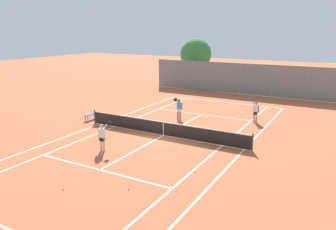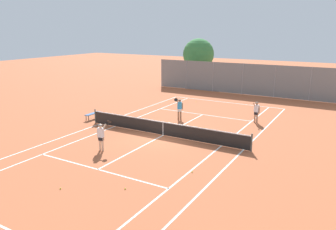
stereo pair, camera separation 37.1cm
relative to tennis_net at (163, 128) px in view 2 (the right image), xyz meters
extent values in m
plane|color=#B25B38|center=(0.00, 0.00, -0.51)|extent=(120.00, 120.00, 0.00)
cube|color=silver|center=(0.00, 11.90, -0.51)|extent=(11.00, 0.10, 0.01)
cube|color=silver|center=(-5.50, 0.00, -0.51)|extent=(0.10, 23.80, 0.01)
cube|color=silver|center=(5.50, 0.00, -0.51)|extent=(0.10, 23.80, 0.01)
cube|color=silver|center=(-4.13, 0.00, -0.51)|extent=(0.10, 23.80, 0.01)
cube|color=silver|center=(4.13, 0.00, -0.51)|extent=(0.10, 23.80, 0.01)
cube|color=silver|center=(0.00, -6.40, -0.51)|extent=(8.26, 0.10, 0.01)
cube|color=silver|center=(0.00, 6.40, -0.51)|extent=(8.26, 0.10, 0.01)
cube|color=silver|center=(0.00, 0.00, -0.51)|extent=(0.10, 12.80, 0.01)
cylinder|color=#474C47|center=(-5.95, 0.00, 0.03)|extent=(0.10, 0.10, 1.07)
cylinder|color=#474C47|center=(5.95, 0.00, 0.03)|extent=(0.10, 0.10, 1.07)
cube|color=black|center=(0.00, 0.00, -0.04)|extent=(11.90, 0.02, 0.89)
cube|color=white|center=(0.00, 0.00, 0.41)|extent=(11.90, 0.03, 0.06)
cube|color=white|center=(0.00, 0.00, -0.06)|extent=(0.05, 0.03, 0.89)
cylinder|color=beige|center=(-1.73, -4.25, -0.10)|extent=(0.13, 0.13, 0.82)
cylinder|color=beige|center=(-1.55, -4.23, -0.10)|extent=(0.13, 0.13, 0.82)
cube|color=black|center=(-1.64, -4.24, 0.23)|extent=(0.30, 0.21, 0.24)
cube|color=white|center=(-1.64, -4.24, 0.59)|extent=(0.36, 0.24, 0.56)
sphere|color=beige|center=(-1.64, -4.24, 0.98)|extent=(0.22, 0.22, 0.22)
cylinder|color=black|center=(-1.64, -4.24, 1.05)|extent=(0.23, 0.23, 0.02)
cylinder|color=beige|center=(-1.86, -4.27, 0.53)|extent=(0.08, 0.08, 0.52)
cylinder|color=beige|center=(-1.52, -4.09, 0.88)|extent=(0.13, 0.46, 0.35)
cylinder|color=black|center=(-1.42, -3.82, 1.04)|extent=(0.06, 0.25, 0.22)
cylinder|color=black|center=(-1.44, -3.70, 1.15)|extent=(0.30, 0.23, 0.23)
cylinder|color=#936B4C|center=(-0.92, 4.23, -0.10)|extent=(0.13, 0.13, 0.82)
cylinder|color=#936B4C|center=(-1.09, 4.16, -0.10)|extent=(0.13, 0.13, 0.82)
cube|color=white|center=(-1.01, 4.19, 0.23)|extent=(0.33, 0.28, 0.24)
cube|color=#3399D8|center=(-1.01, 4.19, 0.59)|extent=(0.39, 0.33, 0.56)
sphere|color=#936B4C|center=(-1.01, 4.19, 0.98)|extent=(0.22, 0.22, 0.22)
cylinder|color=black|center=(-1.01, 4.19, 1.05)|extent=(0.23, 0.23, 0.02)
cylinder|color=#936B4C|center=(-0.81, 4.29, 0.53)|extent=(0.08, 0.08, 0.52)
cylinder|color=#936B4C|center=(-1.06, 4.01, 0.88)|extent=(0.27, 0.45, 0.35)
cylinder|color=black|center=(-1.07, 3.72, 1.04)|extent=(0.14, 0.24, 0.22)
cylinder|color=black|center=(-1.02, 3.61, 1.15)|extent=(0.34, 0.30, 0.23)
cylinder|color=tan|center=(4.57, 6.21, -0.10)|extent=(0.13, 0.13, 0.82)
cylinder|color=tan|center=(4.39, 6.23, -0.10)|extent=(0.13, 0.13, 0.82)
cube|color=black|center=(4.48, 6.22, 0.23)|extent=(0.30, 0.21, 0.24)
cube|color=white|center=(4.48, 6.22, 0.59)|extent=(0.36, 0.23, 0.56)
sphere|color=tan|center=(4.48, 6.22, 0.98)|extent=(0.22, 0.22, 0.22)
cylinder|color=black|center=(4.48, 6.22, 1.05)|extent=(0.23, 0.23, 0.02)
cylinder|color=tan|center=(4.70, 6.20, 0.53)|extent=(0.08, 0.08, 0.52)
cylinder|color=tan|center=(4.34, 6.09, 0.88)|extent=(0.13, 0.46, 0.35)
sphere|color=#D1DB33|center=(-2.62, 10.63, -0.48)|extent=(0.07, 0.07, 0.07)
sphere|color=#D1DB33|center=(1.70, 2.90, -0.48)|extent=(0.07, 0.07, 0.07)
sphere|color=#D1DB33|center=(0.01, -8.84, -0.48)|extent=(0.07, 0.07, 0.07)
sphere|color=#D1DB33|center=(4.27, -4.33, -0.48)|extent=(0.07, 0.07, 0.07)
sphere|color=#D1DB33|center=(-0.47, 2.44, -0.48)|extent=(0.07, 0.07, 0.07)
sphere|color=#D1DB33|center=(2.50, -7.41, -0.48)|extent=(0.07, 0.07, 0.07)
cube|color=#33598C|center=(-6.94, 0.79, -0.07)|extent=(0.36, 1.50, 0.05)
cylinder|color=#262626|center=(-6.81, 1.43, -0.30)|extent=(0.05, 0.05, 0.41)
cylinder|color=#262626|center=(-6.81, 0.15, -0.30)|extent=(0.05, 0.05, 0.41)
cylinder|color=#262626|center=(-7.07, 1.43, -0.30)|extent=(0.05, 0.05, 0.41)
cylinder|color=#262626|center=(-7.07, 0.15, -0.30)|extent=(0.05, 0.05, 0.41)
cylinder|color=gray|center=(-10.26, 16.73, 1.18)|extent=(0.08, 0.08, 3.37)
cylinder|color=gray|center=(-6.84, 16.73, 1.18)|extent=(0.08, 0.08, 3.37)
cylinder|color=gray|center=(-3.42, 16.73, 1.18)|extent=(0.08, 0.08, 3.37)
cylinder|color=gray|center=(0.00, 16.73, 1.18)|extent=(0.08, 0.08, 3.37)
cylinder|color=gray|center=(3.42, 16.73, 1.18)|extent=(0.08, 0.08, 3.37)
cylinder|color=gray|center=(6.84, 16.73, 1.18)|extent=(0.08, 0.08, 3.37)
cube|color=slate|center=(0.00, 16.73, 1.18)|extent=(20.53, 0.02, 3.33)
cylinder|color=brown|center=(-6.91, 20.18, 0.74)|extent=(0.28, 0.28, 2.50)
sphere|color=#387A3D|center=(-6.91, 20.18, 3.36)|extent=(3.90, 3.90, 3.90)
sphere|color=#387A3D|center=(-7.18, 20.05, 2.87)|extent=(2.23, 2.23, 2.23)
camera|label=1|loc=(10.42, -18.01, 6.31)|focal=35.00mm
camera|label=2|loc=(10.74, -17.83, 6.31)|focal=35.00mm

